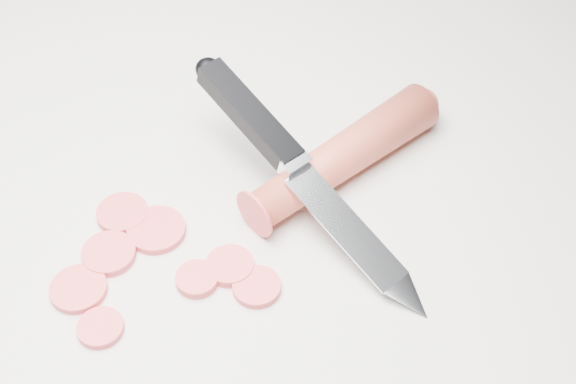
% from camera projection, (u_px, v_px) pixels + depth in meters
% --- Properties ---
extents(ground, '(2.40, 2.40, 0.00)m').
position_uv_depth(ground, '(179.00, 238.00, 0.56)').
color(ground, silver).
rests_on(ground, ground).
extents(carrot, '(0.09, 0.17, 0.03)m').
position_uv_depth(carrot, '(343.00, 156.00, 0.59)').
color(carrot, '#C13C29').
rests_on(carrot, ground).
extents(carrot_slice_0, '(0.04, 0.04, 0.01)m').
position_uv_depth(carrot_slice_0, '(109.00, 254.00, 0.55)').
color(carrot_slice_0, '#EF4044').
rests_on(carrot_slice_0, ground).
extents(carrot_slice_1, '(0.04, 0.04, 0.01)m').
position_uv_depth(carrot_slice_1, '(79.00, 289.00, 0.53)').
color(carrot_slice_1, '#EF4044').
rests_on(carrot_slice_1, ground).
extents(carrot_slice_2, '(0.04, 0.04, 0.01)m').
position_uv_depth(carrot_slice_2, '(123.00, 214.00, 0.58)').
color(carrot_slice_2, '#EF4044').
rests_on(carrot_slice_2, ground).
extents(carrot_slice_3, '(0.03, 0.03, 0.01)m').
position_uv_depth(carrot_slice_3, '(197.00, 279.00, 0.54)').
color(carrot_slice_3, '#EF4044').
rests_on(carrot_slice_3, ground).
extents(carrot_slice_4, '(0.03, 0.03, 0.01)m').
position_uv_depth(carrot_slice_4, '(230.00, 266.00, 0.54)').
color(carrot_slice_4, '#EF4044').
rests_on(carrot_slice_4, ground).
extents(carrot_slice_5, '(0.04, 0.04, 0.01)m').
position_uv_depth(carrot_slice_5, '(156.00, 230.00, 0.57)').
color(carrot_slice_5, '#EF4044').
rests_on(carrot_slice_5, ground).
extents(carrot_slice_6, '(0.03, 0.03, 0.01)m').
position_uv_depth(carrot_slice_6, '(100.00, 328.00, 0.51)').
color(carrot_slice_6, '#EF4044').
rests_on(carrot_slice_6, ground).
extents(carrot_slice_7, '(0.03, 0.03, 0.01)m').
position_uv_depth(carrot_slice_7, '(257.00, 287.00, 0.53)').
color(carrot_slice_7, '#EF4044').
rests_on(carrot_slice_7, ground).
extents(kitchen_knife, '(0.23, 0.11, 0.07)m').
position_uv_depth(kitchen_knife, '(308.00, 177.00, 0.55)').
color(kitchen_knife, silver).
rests_on(kitchen_knife, ground).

